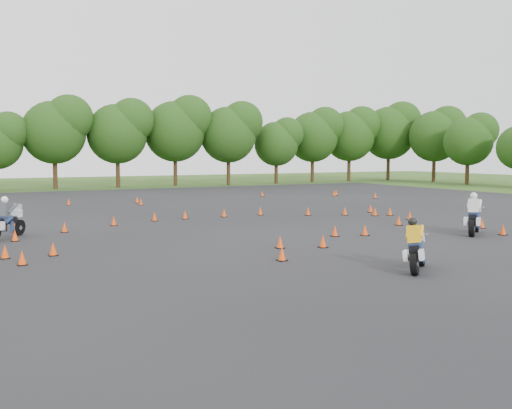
# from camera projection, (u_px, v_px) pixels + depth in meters

# --- Properties ---
(ground) EXTENTS (140.00, 140.00, 0.00)m
(ground) POSITION_uv_depth(u_px,v_px,m) (303.00, 243.00, 22.53)
(ground) COLOR #2D5119
(ground) RESTS_ON ground
(asphalt_pad) EXTENTS (62.00, 62.00, 0.00)m
(asphalt_pad) POSITION_uv_depth(u_px,v_px,m) (237.00, 226.00, 27.83)
(asphalt_pad) COLOR black
(asphalt_pad) RESTS_ON ground
(treeline) EXTENTS (87.14, 32.48, 10.83)m
(treeline) POSITION_uv_depth(u_px,v_px,m) (145.00, 142.00, 55.14)
(treeline) COLOR #1E3E11
(treeline) RESTS_ON ground
(traffic_cones) EXTENTS (36.38, 32.48, 0.45)m
(traffic_cones) POSITION_uv_depth(u_px,v_px,m) (234.00, 218.00, 29.18)
(traffic_cones) COLOR #E94509
(traffic_cones) RESTS_ON asphalt_pad
(rider_grey) EXTENTS (2.01, 2.19, 1.76)m
(rider_grey) POSITION_uv_depth(u_px,v_px,m) (6.00, 217.00, 23.64)
(rider_grey) COLOR #3D4045
(rider_grey) RESTS_ON ground
(rider_yellow) EXTENTS (2.03, 1.84, 1.63)m
(rider_yellow) POSITION_uv_depth(u_px,v_px,m) (419.00, 244.00, 17.03)
(rider_yellow) COLOR gold
(rider_yellow) RESTS_ON ground
(rider_white) EXTENTS (2.36, 1.98, 1.83)m
(rider_white) POSITION_uv_depth(u_px,v_px,m) (475.00, 213.00, 24.76)
(rider_white) COLOR silver
(rider_white) RESTS_ON ground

